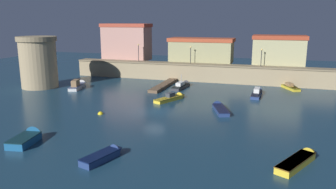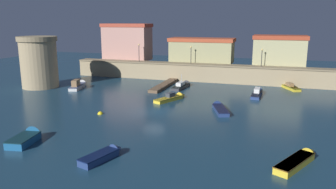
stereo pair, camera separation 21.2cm
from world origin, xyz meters
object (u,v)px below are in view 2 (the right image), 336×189
at_px(quay_lamp_2, 262,55).
at_px(moored_boat_1, 105,154).
at_px(quay_lamp_0, 139,50).
at_px(moored_boat_5, 28,137).
at_px(fortress_tower, 39,62).
at_px(moored_boat_0, 257,92).
at_px(moored_boat_9, 300,159).
at_px(quay_lamp_1, 191,52).
at_px(moored_boat_4, 288,86).
at_px(mooring_buoy_1, 100,114).
at_px(moored_boat_7, 173,97).
at_px(moored_boat_8, 183,85).
at_px(moored_boat_3, 79,85).
at_px(moored_boat_2, 219,108).

bearing_deg(quay_lamp_2, moored_boat_1, -106.26).
relative_size(quay_lamp_0, moored_boat_5, 0.76).
height_order(fortress_tower, moored_boat_0, fortress_tower).
bearing_deg(moored_boat_9, fortress_tower, 91.82).
distance_m(quay_lamp_1, moored_boat_4, 18.74).
bearing_deg(moored_boat_0, moored_boat_9, -166.94).
xyz_separation_m(quay_lamp_1, moored_boat_5, (-7.08, -36.82, -5.16)).
distance_m(quay_lamp_1, mooring_buoy_1, 27.32).
bearing_deg(quay_lamp_0, mooring_buoy_1, -77.72).
height_order(quay_lamp_0, moored_boat_7, quay_lamp_0).
height_order(quay_lamp_2, moored_boat_8, quay_lamp_2).
height_order(moored_boat_1, moored_boat_4, moored_boat_4).
xyz_separation_m(fortress_tower, moored_boat_4, (41.43, 12.40, -4.15)).
distance_m(fortress_tower, moored_boat_0, 37.30).
xyz_separation_m(moored_boat_1, moored_boat_3, (-19.10, 25.58, 0.12)).
distance_m(quay_lamp_2, moored_boat_7, 20.60).
bearing_deg(moored_boat_1, fortress_tower, 63.59).
height_order(quay_lamp_2, moored_boat_5, quay_lamp_2).
bearing_deg(mooring_buoy_1, moored_boat_5, -100.58).
height_order(moored_boat_3, moored_boat_7, moored_boat_3).
height_order(moored_boat_3, moored_boat_4, moored_boat_3).
relative_size(quay_lamp_0, moored_boat_9, 0.56).
height_order(quay_lamp_1, moored_boat_5, quay_lamp_1).
bearing_deg(moored_boat_0, moored_boat_2, 161.05).
bearing_deg(quay_lamp_2, mooring_buoy_1, -124.77).
relative_size(quay_lamp_0, mooring_buoy_1, 5.24).
distance_m(moored_boat_4, moored_boat_7, 21.72).
xyz_separation_m(quay_lamp_2, mooring_buoy_1, (-18.23, -26.25, -5.48)).
distance_m(moored_boat_9, mooring_buoy_1, 24.18).
height_order(moored_boat_7, moored_boat_8, moored_boat_8).
distance_m(quay_lamp_2, moored_boat_8, 15.39).
xyz_separation_m(moored_boat_3, moored_boat_9, (34.88, -21.49, -0.13)).
xyz_separation_m(moored_boat_8, mooring_buoy_1, (-5.42, -19.43, -0.37)).
distance_m(moored_boat_4, moored_boat_9, 31.98).
distance_m(fortress_tower, quay_lamp_1, 27.62).
relative_size(moored_boat_3, moored_boat_9, 1.14).
bearing_deg(quay_lamp_0, moored_boat_7, -52.88).
height_order(quay_lamp_0, moored_boat_1, quay_lamp_0).
height_order(fortress_tower, moored_boat_9, fortress_tower).
bearing_deg(moored_boat_7, moored_boat_8, 31.07).
distance_m(quay_lamp_0, quay_lamp_1, 10.82).
bearing_deg(moored_boat_5, fortress_tower, 26.74).
bearing_deg(moored_boat_7, moored_boat_0, -33.32).
bearing_deg(quay_lamp_1, moored_boat_3, -143.81).
xyz_separation_m(quay_lamp_1, moored_boat_1, (2.01, -38.07, -5.22)).
xyz_separation_m(quay_lamp_2, moored_boat_5, (-20.20, -36.82, -5.08)).
relative_size(quay_lamp_0, quay_lamp_2, 1.10).
distance_m(quay_lamp_1, moored_boat_0, 16.59).
distance_m(moored_boat_2, moored_boat_7, 8.23).
distance_m(moored_boat_2, mooring_buoy_1, 15.35).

